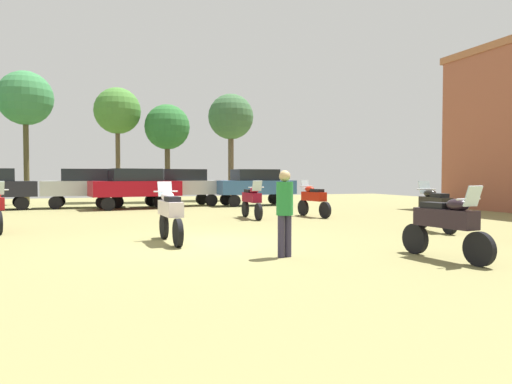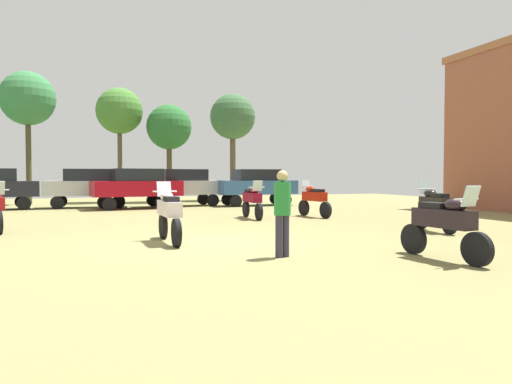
{
  "view_description": "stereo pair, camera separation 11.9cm",
  "coord_description": "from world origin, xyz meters",
  "px_view_note": "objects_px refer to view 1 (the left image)",
  "views": [
    {
      "loc": [
        -2.49,
        -11.23,
        1.68
      ],
      "look_at": [
        2.67,
        3.46,
        1.13
      ],
      "focal_mm": 32.94,
      "sensor_mm": 36.0,
      "label": 1
    },
    {
      "loc": [
        -2.38,
        -11.27,
        1.68
      ],
      "look_at": [
        2.67,
        3.46,
        1.13
      ],
      "focal_mm": 32.94,
      "sensor_mm": 36.0,
      "label": 2
    }
  ],
  "objects_px": {
    "car_3": "(88,185)",
    "motorcycle_7": "(170,213)",
    "car_4": "(255,184)",
    "tree_4": "(25,99)",
    "motorcycle_8": "(446,223)",
    "car_1": "(181,185)",
    "motorcycle_5": "(252,200)",
    "person_2": "(285,206)",
    "car_6": "(135,185)",
    "motorcycle_1": "(313,199)",
    "motorcycle_3": "(435,207)",
    "tree_5": "(167,128)",
    "tree_6": "(117,112)",
    "tree_3": "(231,118)"
  },
  "relations": [
    {
      "from": "car_3",
      "to": "tree_3",
      "type": "relative_size",
      "value": 0.61
    },
    {
      "from": "motorcycle_7",
      "to": "motorcycle_3",
      "type": "bearing_deg",
      "value": -4.59
    },
    {
      "from": "motorcycle_3",
      "to": "motorcycle_5",
      "type": "bearing_deg",
      "value": 133.59
    },
    {
      "from": "motorcycle_1",
      "to": "car_6",
      "type": "bearing_deg",
      "value": 122.44
    },
    {
      "from": "motorcycle_1",
      "to": "car_3",
      "type": "bearing_deg",
      "value": 125.03
    },
    {
      "from": "car_1",
      "to": "tree_4",
      "type": "distance_m",
      "value": 10.43
    },
    {
      "from": "motorcycle_5",
      "to": "tree_5",
      "type": "distance_m",
      "value": 13.45
    },
    {
      "from": "car_3",
      "to": "car_4",
      "type": "bearing_deg",
      "value": -95.01
    },
    {
      "from": "car_3",
      "to": "person_2",
      "type": "relative_size",
      "value": 2.48
    },
    {
      "from": "motorcycle_3",
      "to": "tree_6",
      "type": "height_order",
      "value": "tree_6"
    },
    {
      "from": "motorcycle_5",
      "to": "car_1",
      "type": "relative_size",
      "value": 0.5
    },
    {
      "from": "motorcycle_8",
      "to": "tree_4",
      "type": "height_order",
      "value": "tree_4"
    },
    {
      "from": "tree_3",
      "to": "motorcycle_5",
      "type": "bearing_deg",
      "value": -102.95
    },
    {
      "from": "motorcycle_7",
      "to": "motorcycle_5",
      "type": "bearing_deg",
      "value": 50.68
    },
    {
      "from": "motorcycle_5",
      "to": "car_1",
      "type": "height_order",
      "value": "car_1"
    },
    {
      "from": "tree_4",
      "to": "tree_5",
      "type": "height_order",
      "value": "tree_4"
    },
    {
      "from": "motorcycle_8",
      "to": "car_4",
      "type": "xyz_separation_m",
      "value": [
        2.0,
        17.15,
        0.44
      ]
    },
    {
      "from": "tree_5",
      "to": "car_6",
      "type": "bearing_deg",
      "value": -113.12
    },
    {
      "from": "car_6",
      "to": "person_2",
      "type": "xyz_separation_m",
      "value": [
        1.63,
        -15.29,
        -0.14
      ]
    },
    {
      "from": "motorcycle_7",
      "to": "car_1",
      "type": "height_order",
      "value": "car_1"
    },
    {
      "from": "car_6",
      "to": "person_2",
      "type": "bearing_deg",
      "value": 177.47
    },
    {
      "from": "motorcycle_1",
      "to": "motorcycle_7",
      "type": "distance_m",
      "value": 8.49
    },
    {
      "from": "motorcycle_5",
      "to": "tree_6",
      "type": "relative_size",
      "value": 0.32
    },
    {
      "from": "motorcycle_8",
      "to": "car_1",
      "type": "relative_size",
      "value": 0.49
    },
    {
      "from": "car_4",
      "to": "tree_4",
      "type": "bearing_deg",
      "value": 64.08
    },
    {
      "from": "motorcycle_1",
      "to": "tree_3",
      "type": "distance_m",
      "value": 14.39
    },
    {
      "from": "motorcycle_1",
      "to": "motorcycle_3",
      "type": "height_order",
      "value": "motorcycle_3"
    },
    {
      "from": "car_4",
      "to": "tree_3",
      "type": "xyz_separation_m",
      "value": [
        0.36,
        5.96,
        4.38
      ]
    },
    {
      "from": "motorcycle_8",
      "to": "car_6",
      "type": "bearing_deg",
      "value": -81.76
    },
    {
      "from": "car_6",
      "to": "tree_4",
      "type": "height_order",
      "value": "tree_4"
    },
    {
      "from": "tree_6",
      "to": "motorcycle_8",
      "type": "bearing_deg",
      "value": -77.89
    },
    {
      "from": "motorcycle_8",
      "to": "car_4",
      "type": "distance_m",
      "value": 17.27
    },
    {
      "from": "car_1",
      "to": "tree_4",
      "type": "relative_size",
      "value": 0.6
    },
    {
      "from": "motorcycle_5",
      "to": "tree_4",
      "type": "xyz_separation_m",
      "value": [
        -9.33,
        12.67,
        5.3
      ]
    },
    {
      "from": "motorcycle_3",
      "to": "tree_4",
      "type": "xyz_separation_m",
      "value": [
        -13.16,
        18.33,
        5.29
      ]
    },
    {
      "from": "motorcycle_7",
      "to": "car_6",
      "type": "xyz_separation_m",
      "value": [
        0.23,
        12.43,
        0.43
      ]
    },
    {
      "from": "tree_5",
      "to": "motorcycle_7",
      "type": "bearing_deg",
      "value": -98.47
    },
    {
      "from": "motorcycle_1",
      "to": "person_2",
      "type": "height_order",
      "value": "person_2"
    },
    {
      "from": "motorcycle_7",
      "to": "tree_6",
      "type": "height_order",
      "value": "tree_6"
    },
    {
      "from": "tree_5",
      "to": "car_4",
      "type": "bearing_deg",
      "value": -52.93
    },
    {
      "from": "tree_5",
      "to": "motorcycle_5",
      "type": "bearing_deg",
      "value": -84.3
    },
    {
      "from": "motorcycle_3",
      "to": "tree_5",
      "type": "height_order",
      "value": "tree_5"
    },
    {
      "from": "motorcycle_1",
      "to": "tree_3",
      "type": "relative_size",
      "value": 0.3
    },
    {
      "from": "motorcycle_1",
      "to": "motorcycle_3",
      "type": "bearing_deg",
      "value": -86.79
    },
    {
      "from": "car_3",
      "to": "motorcycle_7",
      "type": "bearing_deg",
      "value": -169.36
    },
    {
      "from": "person_2",
      "to": "tree_4",
      "type": "height_order",
      "value": "tree_4"
    },
    {
      "from": "car_3",
      "to": "person_2",
      "type": "height_order",
      "value": "car_3"
    },
    {
      "from": "person_2",
      "to": "tree_4",
      "type": "distance_m",
      "value": 22.74
    },
    {
      "from": "motorcycle_8",
      "to": "tree_6",
      "type": "height_order",
      "value": "tree_6"
    },
    {
      "from": "motorcycle_5",
      "to": "person_2",
      "type": "relative_size",
      "value": 1.28
    }
  ]
}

